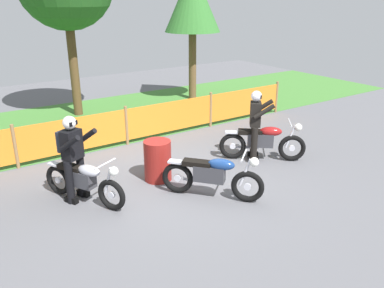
# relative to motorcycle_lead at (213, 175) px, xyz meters

# --- Properties ---
(ground) EXTENTS (24.00, 24.00, 0.02)m
(ground) POSITION_rel_motorcycle_lead_xyz_m (-0.09, 1.14, -0.48)
(ground) COLOR #5B5B60
(grass_verge) EXTENTS (24.00, 5.15, 0.01)m
(grass_verge) POSITION_rel_motorcycle_lead_xyz_m (-0.09, 6.21, -0.46)
(grass_verge) COLOR #427A33
(grass_verge) RESTS_ON ground
(barrier_fence) EXTENTS (11.11, 0.08, 1.05)m
(barrier_fence) POSITION_rel_motorcycle_lead_xyz_m (-0.09, 3.63, 0.07)
(barrier_fence) COLOR olive
(barrier_fence) RESTS_ON ground
(tree_near_right) EXTENTS (2.00, 2.00, 4.70)m
(tree_near_right) POSITION_rel_motorcycle_lead_xyz_m (4.14, 6.75, 3.07)
(tree_near_right) COLOR brown
(tree_near_right) RESTS_ON ground
(motorcycle_lead) EXTENTS (1.39, 1.63, 0.97)m
(motorcycle_lead) POSITION_rel_motorcycle_lead_xyz_m (0.00, 0.00, 0.00)
(motorcycle_lead) COLOR black
(motorcycle_lead) RESTS_ON ground
(motorcycle_trailing) EXTENTS (1.64, 1.40, 0.97)m
(motorcycle_trailing) POSITION_rel_motorcycle_lead_xyz_m (2.14, 0.85, 0.00)
(motorcycle_trailing) COLOR black
(motorcycle_trailing) RESTS_ON ground
(motorcycle_third) EXTENTS (1.02, 1.77, 0.92)m
(motorcycle_third) POSITION_rel_motorcycle_lead_xyz_m (-2.13, 1.23, -0.02)
(motorcycle_third) COLOR black
(motorcycle_third) RESTS_ON ground
(rider_trailing) EXTENTS (0.73, 0.73, 1.69)m
(rider_trailing) POSITION_rel_motorcycle_lead_xyz_m (1.99, 0.98, 0.45)
(rider_trailing) COLOR black
(rider_trailing) RESTS_ON ground
(rider_third) EXTENTS (0.70, 0.79, 1.69)m
(rider_third) POSITION_rel_motorcycle_lead_xyz_m (-2.23, 1.42, 0.48)
(rider_third) COLOR black
(rider_third) RESTS_ON ground
(oil_drum) EXTENTS (0.58, 0.58, 0.88)m
(oil_drum) POSITION_rel_motorcycle_lead_xyz_m (-0.48, 1.30, -0.03)
(oil_drum) COLOR maroon
(oil_drum) RESTS_ON ground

